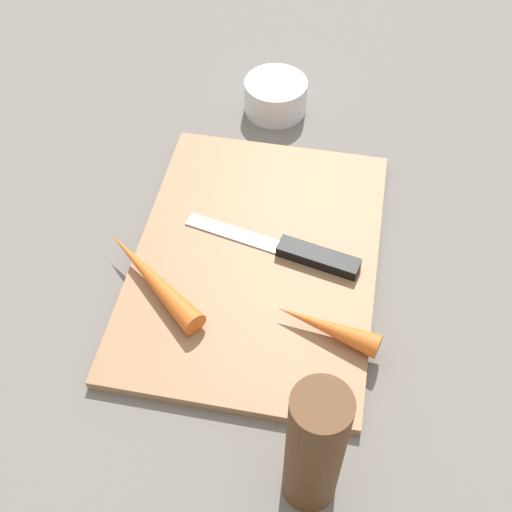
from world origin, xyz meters
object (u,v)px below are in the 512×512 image
object	(u,v)px
cutting_board	(256,259)
carrot_long	(152,278)
small_bowl	(276,96)
knife	(306,254)
carrot_short	(327,327)
pepper_grinder	(315,449)

from	to	relation	value
cutting_board	carrot_long	xyz separation A→B (m)	(0.06, -0.10, 0.02)
small_bowl	knife	bearing A→B (deg)	16.81
knife	carrot_short	bearing A→B (deg)	121.72
knife	pepper_grinder	bearing A→B (deg)	110.82
small_bowl	cutting_board	bearing A→B (deg)	4.98
cutting_board	pepper_grinder	world-z (taller)	pepper_grinder
carrot_short	carrot_long	bearing A→B (deg)	6.64
knife	carrot_long	bearing A→B (deg)	35.70
carrot_long	pepper_grinder	xyz separation A→B (m)	(0.18, 0.19, 0.05)
carrot_short	small_bowl	bearing A→B (deg)	-57.79
carrot_short	pepper_grinder	bearing A→B (deg)	106.14
small_bowl	pepper_grinder	xyz separation A→B (m)	(0.49, 0.11, 0.06)
cutting_board	carrot_long	size ratio (longest dim) A/B	2.37
small_bowl	carrot_short	bearing A→B (deg)	17.53
knife	cutting_board	bearing A→B (deg)	20.89
carrot_short	small_bowl	world-z (taller)	small_bowl
carrot_short	pepper_grinder	size ratio (longest dim) A/B	0.67
cutting_board	small_bowl	distance (m)	0.26
carrot_long	cutting_board	bearing A→B (deg)	-110.33
carrot_long	carrot_short	bearing A→B (deg)	-148.78
knife	pepper_grinder	distance (m)	0.25
pepper_grinder	knife	bearing A→B (deg)	-171.42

